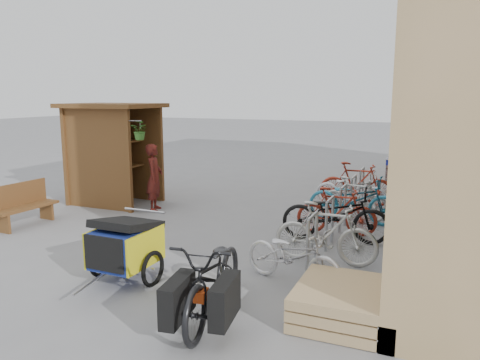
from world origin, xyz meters
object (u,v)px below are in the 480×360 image
at_px(person_kiosk, 154,177).
at_px(bike_6, 351,190).
at_px(cargo_bike, 214,278).
at_px(bike_0, 293,256).
at_px(kiosk, 110,139).
at_px(bike_4, 353,199).
at_px(bike_2, 335,214).
at_px(child_trailer, 125,244).
at_px(bike_1, 326,233).
at_px(shopping_carts, 399,170).
at_px(bike_3, 337,211).
at_px(bench, 22,204).
at_px(pallet_stack, 340,302).
at_px(bike_5, 355,198).
at_px(bike_7, 356,184).

distance_m(person_kiosk, bike_6, 4.52).
height_order(cargo_bike, bike_0, cargo_bike).
xyz_separation_m(kiosk, bike_4, (5.69, 0.47, -1.06)).
bearing_deg(kiosk, bike_2, -9.42).
bearing_deg(bike_6, cargo_bike, -179.12).
bearing_deg(bike_4, child_trailer, 153.26).
height_order(bike_1, bike_6, bike_1).
xyz_separation_m(shopping_carts, child_trailer, (-3.03, -8.16, -0.04)).
distance_m(bike_2, bike_6, 2.60).
height_order(person_kiosk, bike_1, person_kiosk).
height_order(bike_3, bike_6, bike_3).
relative_size(shopping_carts, bike_2, 0.98).
distance_m(bench, cargo_bike, 5.71).
bearing_deg(bike_3, bike_0, 172.40).
distance_m(pallet_stack, child_trailer, 3.05).
height_order(pallet_stack, bike_3, bike_3).
distance_m(kiosk, bike_5, 5.83).
height_order(person_kiosk, bike_6, person_kiosk).
relative_size(kiosk, cargo_bike, 1.24).
xyz_separation_m(child_trailer, bike_3, (2.30, 3.36, -0.08)).
xyz_separation_m(kiosk, bike_1, (5.69, -2.10, -1.06)).
bearing_deg(pallet_stack, person_kiosk, 143.36).
xyz_separation_m(kiosk, shopping_carts, (6.28, 4.29, -0.98)).
height_order(bike_5, bike_6, bike_6).
height_order(kiosk, bike_1, kiosk).
xyz_separation_m(cargo_bike, bike_4, (0.77, 4.90, -0.02)).
distance_m(child_trailer, person_kiosk, 4.13).
height_order(bench, bike_5, bike_5).
bearing_deg(cargo_bike, bike_7, 76.78).
relative_size(shopping_carts, bike_6, 1.09).
bearing_deg(bike_6, bike_3, -171.60).
relative_size(bike_4, bike_5, 1.26).
height_order(bench, child_trailer, child_trailer).
height_order(child_trailer, bike_3, child_trailer).
bearing_deg(bike_1, cargo_bike, 161.25).
relative_size(child_trailer, bike_7, 0.95).
xyz_separation_m(shopping_carts, cargo_bike, (-1.36, -8.73, -0.07)).
height_order(shopping_carts, bike_3, shopping_carts).
relative_size(pallet_stack, bike_4, 0.65).
distance_m(person_kiosk, bike_3, 4.22).
bearing_deg(person_kiosk, shopping_carts, -67.80).
height_order(kiosk, bike_7, kiosk).
relative_size(shopping_carts, bike_4, 1.00).
xyz_separation_m(shopping_carts, person_kiosk, (-4.93, -4.50, 0.18)).
distance_m(child_trailer, bike_2, 3.77).
bearing_deg(person_kiosk, bike_4, -101.38).
distance_m(person_kiosk, bike_7, 4.73).
xyz_separation_m(bike_2, bike_3, (-0.06, 0.42, -0.05)).
distance_m(bike_4, bike_6, 1.23).
bearing_deg(bike_6, bike_1, -170.44).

